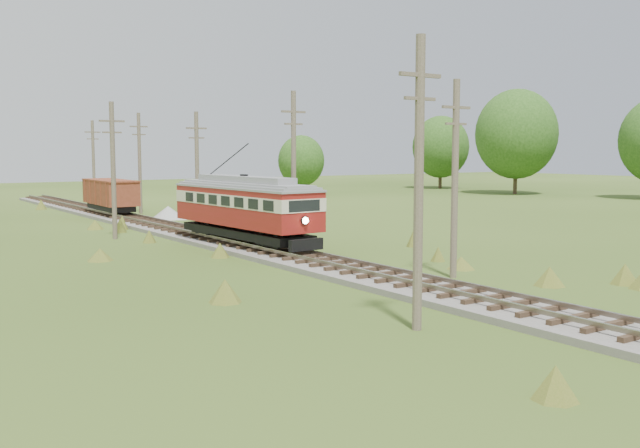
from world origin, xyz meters
TOP-DOWN VIEW (x-y plane):
  - railbed_main at (0.00, 34.00)m, footprint 3.60×96.00m
  - streetcar at (0.00, 31.12)m, footprint 3.29×11.95m
  - gondola at (0.00, 54.79)m, footprint 2.71×7.92m
  - gravel_pile at (3.60, 50.75)m, footprint 2.93×3.11m
  - utility_pole_r_2 at (3.30, 18.00)m, footprint 1.60×0.30m
  - utility_pole_r_3 at (3.20, 31.00)m, footprint 1.60×0.30m
  - utility_pole_r_4 at (3.00, 44.00)m, footprint 1.60×0.30m
  - utility_pole_r_5 at (3.40, 57.00)m, footprint 1.60×0.30m
  - utility_pole_r_6 at (3.20, 70.00)m, footprint 1.60×0.30m
  - utility_pole_l_a at (-4.20, 12.00)m, footprint 1.60×0.30m
  - utility_pole_l_b at (-4.50, 40.00)m, footprint 1.60×0.30m
  - tree_right_4 at (54.00, 58.00)m, footprint 10.50×10.50m
  - tree_right_5 at (56.00, 74.00)m, footprint 8.40×8.40m
  - tree_mid_b at (30.00, 72.00)m, footprint 5.88×5.88m

SIDE VIEW (x-z plane):
  - railbed_main at x=0.00m, z-range -0.09..0.48m
  - gravel_pile at x=3.60m, z-range -0.03..1.03m
  - gondola at x=0.00m, z-range 0.67..3.28m
  - streetcar at x=0.00m, z-range -0.17..5.25m
  - utility_pole_r_4 at x=3.00m, z-range 0.12..8.52m
  - tree_mid_b at x=30.00m, z-range 0.54..8.12m
  - utility_pole_r_2 at x=3.30m, z-range 0.12..8.72m
  - utility_pole_l_b at x=-4.50m, z-range 0.12..8.72m
  - utility_pole_r_6 at x=3.20m, z-range 0.12..8.82m
  - utility_pole_r_5 at x=3.40m, z-range 0.13..9.03m
  - utility_pole_r_3 at x=3.20m, z-range 0.13..9.13m
  - utility_pole_l_a at x=-4.20m, z-range 0.13..9.13m
  - tree_right_5 at x=56.00m, z-range 0.78..11.60m
  - tree_right_4 at x=54.00m, z-range 0.98..14.51m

